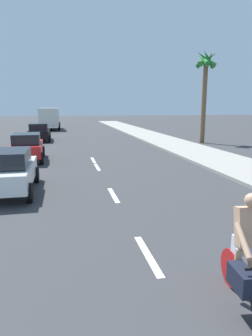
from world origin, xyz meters
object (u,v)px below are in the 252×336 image
at_px(cyclist, 246,257).
at_px(palm_tree_far, 205,74).
at_px(parked_car_red, 27,146).
at_px(parked_car_black, 39,132).
at_px(parked_car_white, 9,170).
at_px(delivery_truck, 49,118).

distance_m(cyclist, palm_tree_far, 22.31).
distance_m(parked_car_red, parked_car_black, 10.26).
bearing_deg(parked_car_white, parked_car_red, 90.74).
relative_size(parked_car_white, parked_car_black, 0.92).
bearing_deg(cyclist, delivery_truck, -77.90).
bearing_deg(parked_car_red, delivery_truck, 87.38).
distance_m(parked_car_black, palm_tree_far, 15.06).
bearing_deg(delivery_truck, parked_car_black, -91.83).
relative_size(cyclist, palm_tree_far, 0.24).
height_order(parked_car_white, delivery_truck, delivery_truck).
bearing_deg(cyclist, parked_car_black, -73.46).
bearing_deg(parked_car_white, cyclist, -57.91).
bearing_deg(delivery_truck, parked_car_red, -90.85).
xyz_separation_m(cyclist, parked_car_black, (-4.73, 24.25, 0.01)).
relative_size(parked_car_white, parked_car_red, 1.00).
bearing_deg(palm_tree_far, parked_car_white, -137.02).
relative_size(parked_car_red, palm_tree_far, 0.52).
xyz_separation_m(cyclist, parked_car_red, (-4.66, 13.99, 0.00)).
bearing_deg(parked_car_black, cyclist, -80.06).
xyz_separation_m(parked_car_white, parked_car_black, (-0.14, 16.88, 0.00)).
bearing_deg(parked_car_black, parked_car_white, -90.63).
bearing_deg(parked_car_black, delivery_truck, 87.08).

